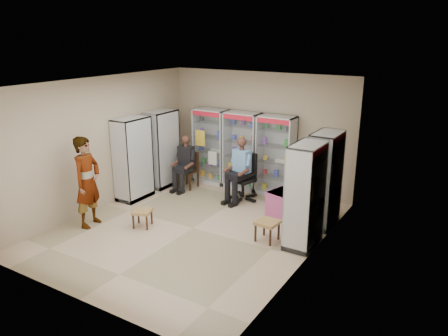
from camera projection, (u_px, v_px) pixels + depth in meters
The scene contains 18 objects.
floor at pixel (193, 228), 9.13m from camera, with size 6.00×6.00×0.00m, color #C6AA8A.
room_shell at pixel (191, 136), 8.55m from camera, with size 5.02×6.02×3.01m.
cabinet_back_left at pixel (211, 146), 11.71m from camera, with size 0.90×0.50×2.00m, color #ADB1B5.
cabinet_back_mid at pixel (242, 151), 11.23m from camera, with size 0.90×0.50×2.00m, color #B8BAC0.
cabinet_back_right at pixel (276, 156), 10.76m from camera, with size 0.90×0.50×2.00m, color silver.
cabinet_right_far at pixel (324, 180), 9.03m from camera, with size 0.50×0.90×2.00m, color silver.
cabinet_right_near at pixel (305, 196), 8.14m from camera, with size 0.50×0.90×2.00m, color silver.
cabinet_left_far at pixel (162, 149), 11.41m from camera, with size 0.50×0.90×2.00m, color #B2B4BA.
cabinet_left_near at pixel (133, 159), 10.51m from camera, with size 0.50×0.90×2.00m, color #AAADB2.
wooden_chair at pixel (188, 170), 11.39m from camera, with size 0.42×0.42×0.94m, color black.
seated_customer at pixel (187, 164), 11.29m from camera, with size 0.44×0.60×1.34m, color black, non-canonical shape.
office_chair at pixel (243, 177), 10.55m from camera, with size 0.63×0.63×1.15m, color black.
seated_shopkeeper at pixel (242, 171), 10.46m from camera, with size 0.48×0.67×1.47m, color #68A3CE, non-canonical shape.
pink_trunk at pixel (284, 204), 9.65m from camera, with size 0.59×0.56×0.56m, color #BC4BA0.
tea_glass at pixel (286, 190), 9.54m from camera, with size 0.07×0.07×0.10m, color #502206.
woven_stool_a at pixel (267, 231), 8.53m from camera, with size 0.41×0.41×0.41m, color #9E6E43.
woven_stool_b at pixel (143, 218), 9.16m from camera, with size 0.37×0.37×0.37m, color #9B6D41.
standing_man at pixel (87, 182), 9.01m from camera, with size 0.70×0.46×1.92m, color gray.
Camera 1 is at (4.89, -6.79, 3.92)m, focal length 35.00 mm.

